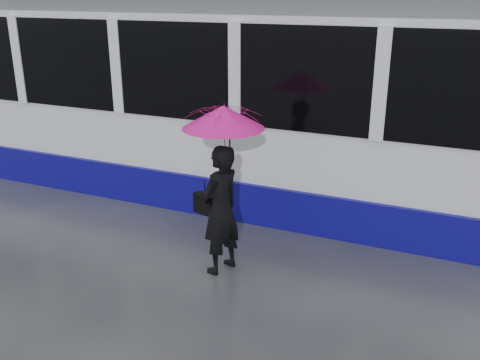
% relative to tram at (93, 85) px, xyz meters
% --- Properties ---
extents(ground, '(90.00, 90.00, 0.00)m').
position_rel_tram_xyz_m(ground, '(3.56, -2.50, -1.64)').
color(ground, '#2E2E34').
rests_on(ground, ground).
extents(rails, '(34.00, 1.51, 0.02)m').
position_rel_tram_xyz_m(rails, '(3.56, -0.00, -1.63)').
color(rails, '#3F3D38').
rests_on(rails, ground).
extents(tram, '(26.00, 2.56, 3.35)m').
position_rel_tram_xyz_m(tram, '(0.00, 0.00, 0.00)').
color(tram, white).
rests_on(tram, ground).
extents(woman, '(0.54, 0.68, 1.62)m').
position_rel_tram_xyz_m(woman, '(3.97, -2.69, -0.83)').
color(woman, black).
rests_on(woman, ground).
extents(umbrella, '(1.19, 1.19, 1.10)m').
position_rel_tram_xyz_m(umbrella, '(4.02, -2.69, 0.14)').
color(umbrella, '#F1146F').
rests_on(umbrella, ground).
extents(handbag, '(0.31, 0.20, 0.43)m').
position_rel_tram_xyz_m(handbag, '(3.75, -2.67, -0.79)').
color(handbag, black).
rests_on(handbag, ground).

